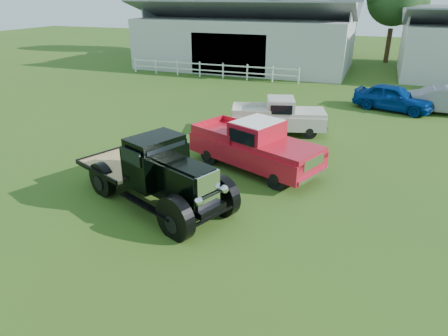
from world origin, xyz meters
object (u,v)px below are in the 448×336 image
at_px(white_pickup, 278,116).
at_px(misc_car_blue, 393,98).
at_px(vintage_flatbed, 155,170).
at_px(red_pickup, 255,145).

relative_size(white_pickup, misc_car_blue, 1.05).
xyz_separation_m(vintage_flatbed, red_pickup, (2.16, 3.70, -0.16)).
distance_m(white_pickup, misc_car_blue, 8.19).
bearing_deg(misc_car_blue, white_pickup, 158.00).
relative_size(vintage_flatbed, red_pickup, 1.07).
relative_size(red_pickup, white_pickup, 1.17).
relative_size(red_pickup, misc_car_blue, 1.23).
bearing_deg(white_pickup, misc_car_blue, 34.50).
height_order(red_pickup, white_pickup, red_pickup).
bearing_deg(white_pickup, red_pickup, -103.89).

